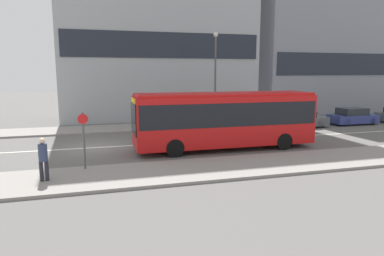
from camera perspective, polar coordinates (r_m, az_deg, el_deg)
The scene contains 11 objects.
ground_plane at distance 20.90m, azimuth -15.50°, elevation -3.15°, with size 120.00×120.00×0.00m, color #595654.
sidewalk_near at distance 14.83m, azimuth -15.35°, elevation -7.99°, with size 44.00×3.50×0.13m.
sidewalk_far at distance 27.03m, azimuth -15.60°, elevation -0.23°, with size 44.00×3.50×0.13m.
lane_centerline at distance 20.90m, azimuth -15.50°, elevation -3.14°, with size 41.80×0.16×0.01m.
apartment_block_right_tower at distance 42.02m, azimuth 24.03°, elevation 15.39°, with size 19.50×5.07×18.80m.
city_bus at distance 19.61m, azimuth 5.42°, elevation 1.85°, with size 10.31×2.60×3.23m.
parked_car_0 at distance 28.66m, azimuth 17.35°, elevation 1.32°, with size 4.43×1.83×1.27m.
parked_car_1 at distance 31.94m, azimuth 25.18°, elevation 1.72°, with size 3.97×1.80×1.40m.
pedestrian_near_stop at distance 14.66m, azimuth -23.57°, elevation -4.40°, with size 0.35×0.34×1.73m.
bus_stop_sign at distance 15.72m, azimuth -17.60°, elevation -1.32°, with size 0.44×0.12×2.52m.
street_lamp at distance 26.89m, azimuth 3.91°, elevation 9.58°, with size 0.36×0.36×7.24m.
Camera 1 is at (0.06, -20.43, 4.40)m, focal length 32.00 mm.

